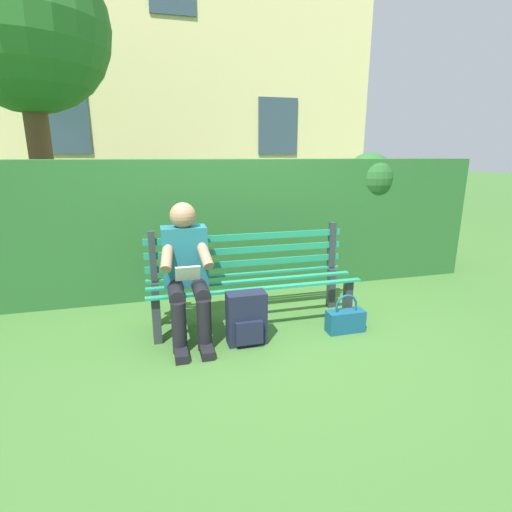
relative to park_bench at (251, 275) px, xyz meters
The scene contains 8 objects.
ground 0.46m from the park_bench, 90.00° to the left, with size 60.00×60.00×0.00m, color #3D6B2D.
park_bench is the anchor object (origin of this frame).
person_seated 0.66m from the park_bench, 17.11° to the left, with size 0.44×0.73×1.16m.
hedge_backdrop 1.12m from the park_bench, 85.01° to the right, with size 6.26×0.73×1.57m.
tree 4.46m from the park_bench, 48.74° to the right, with size 2.24×2.13×4.20m.
building_facade 7.57m from the park_bench, 88.01° to the right, with size 8.71×3.11×7.71m.
backpack 0.54m from the park_bench, 71.37° to the left, with size 0.33×0.24×0.45m.
handbag 0.95m from the park_bench, 147.40° to the left, with size 0.34×0.14×0.35m.
Camera 1 is at (0.84, 3.24, 1.54)m, focal length 26.85 mm.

